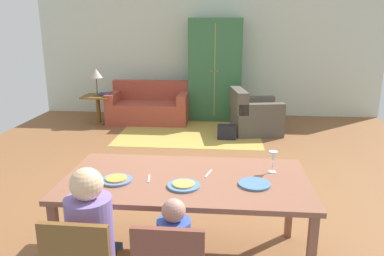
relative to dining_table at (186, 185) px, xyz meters
The scene contains 21 objects.
ground_plane 2.29m from the dining_table, 92.57° to the left, with size 7.49×6.71×0.02m, color brown.
back_wall 5.62m from the dining_table, 91.00° to the left, with size 7.49×0.10×2.70m, color silver.
dining_table is the anchor object (origin of this frame).
plate_near_man 0.56m from the dining_table, 167.54° to the right, with size 0.25×0.25×0.02m, color slate.
pizza_near_man 0.56m from the dining_table, 167.54° to the right, with size 0.17×0.17×0.01m, color gold.
plate_near_child 0.19m from the dining_table, 90.00° to the right, with size 0.25×0.25×0.02m, color teal.
pizza_near_child 0.20m from the dining_table, 90.00° to the right, with size 0.17×0.17×0.01m, color gold.
plate_near_woman 0.56m from the dining_table, 10.43° to the right, with size 0.25×0.25×0.02m, color teal.
wine_glass 0.76m from the dining_table, 14.21° to the left, with size 0.07×0.07×0.19m.
fork 0.31m from the dining_table, behind, with size 0.02×0.15×0.01m, color silver.
knife 0.21m from the dining_table, 29.36° to the left, with size 0.01×0.17×0.01m, color silver.
person_man 0.90m from the dining_table, 127.76° to the right, with size 0.30×0.40×1.11m.
area_rug 3.98m from the dining_table, 94.97° to the left, with size 2.60×1.80×0.01m, color #B79844.
couch 4.94m from the dining_table, 105.00° to the left, with size 1.63×0.86×0.82m.
armchair 4.20m from the dining_table, 78.44° to the left, with size 0.99×0.98×0.82m.
armoire 5.20m from the dining_table, 89.16° to the left, with size 1.10×0.59×2.10m.
side_table 5.06m from the dining_table, 116.86° to the left, with size 0.56×0.56×0.58m.
table_lamp 5.06m from the dining_table, 116.86° to the left, with size 0.26×0.26×0.54m.
book_lower 4.99m from the dining_table, 114.81° to the left, with size 0.22×0.16×0.03m, color maroon.
book_upper 4.99m from the dining_table, 115.08° to the left, with size 0.22×0.16×0.03m, color navy.
handbag 3.66m from the dining_table, 84.60° to the left, with size 0.32×0.16×0.26m, color black.
Camera 1 is at (0.40, -4.24, 1.96)m, focal length 35.21 mm.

